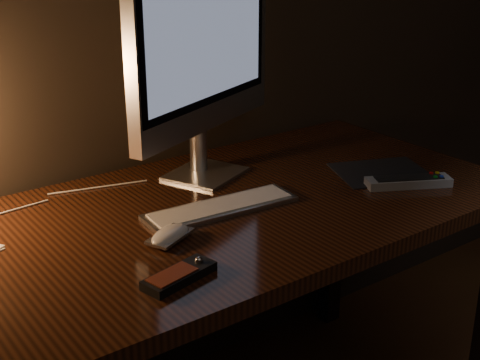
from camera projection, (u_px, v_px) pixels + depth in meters
desk at (190, 249)px, 1.68m from camera, size 1.60×0.75×0.75m
monitor at (204, 42)px, 1.67m from camera, size 0.55×0.26×0.61m
keyboard at (221, 207)px, 1.58m from camera, size 0.39×0.14×0.01m
mousepad at (382, 172)px, 1.82m from camera, size 0.30×0.28×0.00m
mouse at (170, 237)px, 1.43m from camera, size 0.12×0.10×0.02m
media_remote at (179, 275)px, 1.27m from camera, size 0.16×0.09×0.03m
tv_remote at (408, 181)px, 1.73m from camera, size 0.22×0.15×0.03m
cable at (50, 202)px, 1.62m from camera, size 0.52×0.06×0.00m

